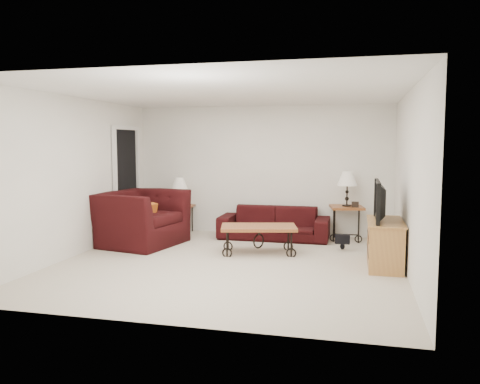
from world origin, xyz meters
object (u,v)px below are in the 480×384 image
Objects in this scene: side_table_left at (180,219)px; backpack at (343,235)px; side_table_right at (346,223)px; coffee_table at (259,240)px; lamp_right at (347,189)px; television at (385,201)px; armchair at (140,218)px; sofa at (274,223)px; tv_stand at (385,244)px; lamp_left at (180,192)px.

side_table_left reaches higher than backpack.
side_table_right reaches higher than coffee_table.
side_table_left is 3.31m from lamp_right.
lamp_right is at bearing -162.97° from television.
sofa is at bearing -52.89° from armchair.
armchair is at bearing -160.75° from side_table_right.
backpack is at bearing 121.72° from tv_stand.
television is (4.08, -0.60, 0.49)m from armchair.
lamp_left is 4.27m from tv_stand.
tv_stand is at bearing -25.53° from side_table_left.
side_table_right is 0.44× the size of armchair.
side_table_left is 2.37m from coffee_table.
lamp_left is 3.25m from lamp_right.
sofa is 2.01m from lamp_left.
tv_stand is at bearing -72.40° from side_table_right.
side_table_right is 1.97m from coffee_table.
coffee_table is at bearing 168.32° from tv_stand.
armchair is 1.29× the size of tv_stand.
side_table_right is at bearing 46.43° from coffee_table.
backpack is at bearing -14.40° from lamp_left.
television reaches higher than sofa.
armchair is (-2.21, -1.05, 0.17)m from sofa.
sofa is at bearing -5.34° from side_table_left.
side_table_right is 0.63× the size of television.
armchair is at bearing -98.30° from television.
lamp_left is at bearing 154.47° from tv_stand.
lamp_left reaches higher than sofa.
lamp_right is 1.08m from backpack.
lamp_right is at bearing -59.11° from armchair.
television is (0.56, -1.83, 0.64)m from side_table_right.
armchair is 4.16m from television.
side_table_left is 0.87× the size of lamp_right.
sofa is 2.03× the size of television.
lamp_left is (-1.93, 0.18, 0.53)m from sofa.
side_table_right is at bearing 0.00° from lamp_left.
coffee_table is (-1.36, -1.43, -0.72)m from lamp_right.
tv_stand is at bearing -25.53° from lamp_left.
tv_stand reaches higher than side_table_left.
lamp_right is 0.53× the size of coffee_table.
television reaches higher than coffee_table.
tv_stand is (1.90, -1.65, 0.04)m from sofa.
tv_stand is (0.58, -1.83, -0.61)m from lamp_right.
coffee_table is (1.89, -1.43, -0.60)m from lamp_left.
television is at bearing -72.97° from side_table_right.
backpack is (-0.62, 1.00, -0.09)m from tv_stand.
lamp_left is 0.38× the size of armchair.
armchair is (-0.28, -1.23, 0.19)m from side_table_left.
armchair is (-3.53, -1.23, 0.15)m from side_table_right.
sofa is 1.25m from coffee_table.
armchair is at bearing -154.54° from sofa.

